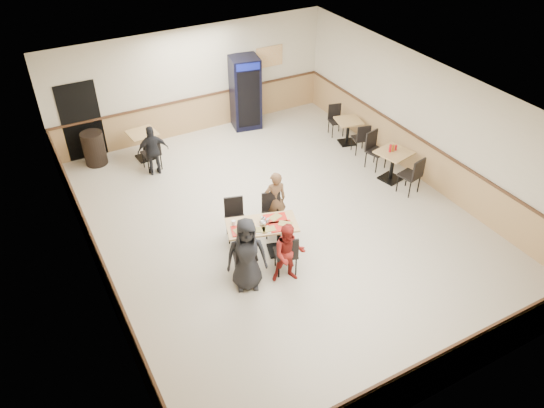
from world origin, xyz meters
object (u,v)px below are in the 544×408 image
main_table (262,234)px  pepsi_cooler (245,93)px  side_table_near (393,161)px  trash_bin (94,148)px  back_table (143,141)px  side_table_far (348,128)px  diner_woman_right (289,253)px  lone_diner (153,150)px  diner_woman_left (247,254)px  diner_man_opposite (275,200)px

main_table → pepsi_cooler: (2.25, 5.31, 0.54)m
side_table_near → trash_bin: 7.64m
back_table → side_table_far: bearing=-20.3°
back_table → trash_bin: bearing=163.9°
side_table_near → back_table: side_table_near is taller
main_table → side_table_near: side_table_near is taller
pepsi_cooler → main_table: bearing=-102.5°
diner_woman_right → side_table_far: bearing=63.6°
back_table → pepsi_cooler: 3.26m
pepsi_cooler → lone_diner: bearing=-148.0°
main_table → pepsi_cooler: bearing=83.8°
diner_woman_right → pepsi_cooler: (2.16, 6.23, 0.38)m
side_table_far → main_table: bearing=-144.9°
diner_woman_left → side_table_near: size_ratio=1.77×
main_table → diner_man_opposite: 0.99m
lone_diner → side_table_near: size_ratio=1.49×
lone_diner → pepsi_cooler: bearing=-150.9°
diner_woman_left → pepsi_cooler: pepsi_cooler is taller
side_table_far → back_table: bearing=159.7°
diner_man_opposite → side_table_far: diner_man_opposite is taller
diner_woman_left → side_table_near: bearing=40.1°
diner_man_opposite → side_table_far: bearing=-137.9°
side_table_near → main_table: bearing=-167.1°
lone_diner → diner_woman_left: bearing=100.7°
back_table → diner_man_opposite: bearing=-69.0°
pepsi_cooler → diner_woman_right: bearing=-98.6°
diner_woman_left → trash_bin: (-1.47, 5.96, -0.34)m
main_table → trash_bin: trash_bin is taller
diner_man_opposite → side_table_far: 4.25m
main_table → trash_bin: 5.69m
pepsi_cooler → side_table_far: bearing=-38.5°
diner_woman_left → side_table_near: diner_woman_left is taller
main_table → back_table: (-0.94, 4.91, -0.00)m
side_table_far → back_table: (-5.19, 1.92, 0.03)m
diner_man_opposite → pepsi_cooler: (1.57, 4.61, 0.35)m
diner_woman_right → back_table: diner_woman_right is taller
diner_woman_left → trash_bin: size_ratio=1.75×
pepsi_cooler → back_table: bearing=-162.4°
side_table_far → trash_bin: size_ratio=0.89×
back_table → trash_bin: (-1.21, 0.35, -0.06)m
side_table_near → trash_bin: bearing=145.6°
diner_woman_right → main_table: bearing=115.9°
back_table → diner_woman_right: bearing=-80.0°
diner_woman_right → lone_diner: size_ratio=0.99×
diner_woman_left → side_table_near: 5.11m
diner_man_opposite → pepsi_cooler: bearing=-99.4°
diner_woman_right → side_table_near: 4.47m
trash_bin → side_table_near: bearing=-34.4°
side_table_far → lone_diner: bearing=168.5°
side_table_far → back_table: 5.54m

